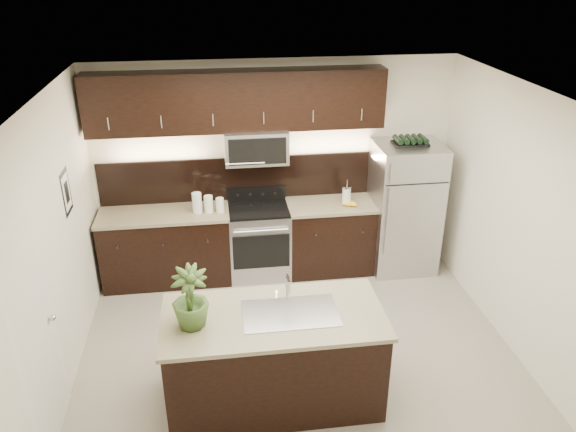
% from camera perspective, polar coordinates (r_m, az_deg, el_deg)
% --- Properties ---
extents(ground, '(4.50, 4.50, 0.00)m').
position_cam_1_polar(ground, '(6.07, 1.05, -13.72)').
color(ground, gray).
rests_on(ground, ground).
extents(room_walls, '(4.52, 4.02, 2.71)m').
position_cam_1_polar(room_walls, '(5.13, 0.04, 0.79)').
color(room_walls, silver).
rests_on(room_walls, ground).
extents(counter_run, '(3.51, 0.65, 0.94)m').
position_cam_1_polar(counter_run, '(7.19, -4.59, -2.62)').
color(counter_run, black).
rests_on(counter_run, ground).
extents(upper_fixtures, '(3.49, 0.40, 1.66)m').
position_cam_1_polar(upper_fixtures, '(6.72, -4.94, 10.68)').
color(upper_fixtures, black).
rests_on(upper_fixtures, counter_run).
extents(island, '(1.96, 0.96, 0.94)m').
position_cam_1_polar(island, '(5.27, -1.43, -14.16)').
color(island, black).
rests_on(island, ground).
extents(sink_faucet, '(0.84, 0.50, 0.28)m').
position_cam_1_polar(sink_faucet, '(5.00, 0.23, -9.66)').
color(sink_faucet, silver).
rests_on(sink_faucet, island).
extents(refrigerator, '(0.82, 0.74, 1.69)m').
position_cam_1_polar(refrigerator, '(7.35, 11.69, 0.84)').
color(refrigerator, '#B2B2B7').
rests_on(refrigerator, ground).
extents(wine_rack, '(0.42, 0.26, 0.10)m').
position_cam_1_polar(wine_rack, '(7.04, 12.32, 7.46)').
color(wine_rack, black).
rests_on(wine_rack, refrigerator).
extents(plant, '(0.31, 0.31, 0.55)m').
position_cam_1_polar(plant, '(4.77, -9.94, -8.21)').
color(plant, '#324C1E').
rests_on(plant, island).
extents(canisters, '(0.38, 0.13, 0.25)m').
position_cam_1_polar(canisters, '(6.88, -8.36, 1.24)').
color(canisters, silver).
rests_on(canisters, counter_run).
extents(french_press, '(0.11, 0.11, 0.32)m').
position_cam_1_polar(french_press, '(7.07, 5.96, 2.11)').
color(french_press, silver).
rests_on(french_press, counter_run).
extents(bananas, '(0.24, 0.21, 0.06)m').
position_cam_1_polar(bananas, '(7.07, 5.90, 1.35)').
color(bananas, gold).
rests_on(bananas, counter_run).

